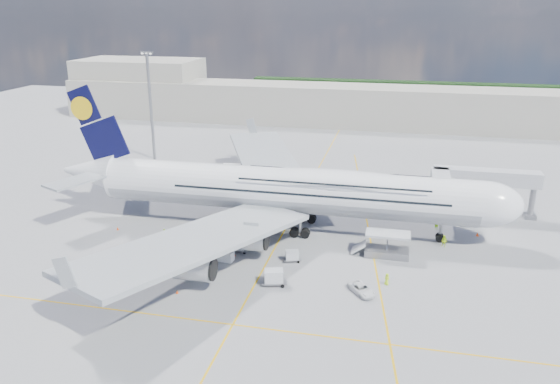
% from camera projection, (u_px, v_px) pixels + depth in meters
% --- Properties ---
extents(ground, '(300.00, 300.00, 0.00)m').
position_uv_depth(ground, '(272.00, 253.00, 82.68)').
color(ground, gray).
rests_on(ground, ground).
extents(taxi_line_main, '(0.25, 220.00, 0.01)m').
position_uv_depth(taxi_line_main, '(272.00, 253.00, 82.68)').
color(taxi_line_main, '#E5A90C').
rests_on(taxi_line_main, ground).
extents(taxi_line_cross, '(120.00, 0.25, 0.01)m').
position_uv_depth(taxi_line_cross, '(233.00, 325.00, 64.24)').
color(taxi_line_cross, '#E5A90C').
rests_on(taxi_line_cross, ground).
extents(taxi_line_diag, '(14.16, 99.06, 0.01)m').
position_uv_depth(taxi_line_diag, '(370.00, 235.00, 89.02)').
color(taxi_line_diag, '#E5A90C').
rests_on(taxi_line_diag, ground).
extents(airliner, '(77.26, 79.15, 23.71)m').
position_uv_depth(airliner, '(287.00, 189.00, 89.60)').
color(airliner, white).
rests_on(airliner, ground).
extents(jet_bridge, '(18.80, 12.10, 8.50)m').
position_uv_depth(jet_bridge, '(469.00, 182.00, 93.61)').
color(jet_bridge, '#B7B7BC').
rests_on(jet_bridge, ground).
extents(cargo_loader, '(8.53, 3.20, 3.67)m').
position_uv_depth(cargo_loader, '(386.00, 248.00, 81.48)').
color(cargo_loader, silver).
rests_on(cargo_loader, ground).
extents(light_mast, '(3.00, 0.70, 25.50)m').
position_uv_depth(light_mast, '(151.00, 105.00, 128.09)').
color(light_mast, gray).
rests_on(light_mast, ground).
extents(terminal, '(180.00, 16.00, 12.00)m').
position_uv_depth(terminal, '(343.00, 105.00, 168.32)').
color(terminal, '#B2AD9E').
rests_on(terminal, ground).
extents(hangar, '(40.00, 22.00, 18.00)m').
position_uv_depth(hangar, '(141.00, 86.00, 186.37)').
color(hangar, '#B2AD9E').
rests_on(hangar, ground).
extents(tree_line, '(160.00, 6.00, 8.00)m').
position_uv_depth(tree_line, '(464.00, 94.00, 202.24)').
color(tree_line, '#193814').
rests_on(tree_line, ground).
extents(dolly_row_a, '(3.31, 2.34, 0.44)m').
position_uv_depth(dolly_row_a, '(167.00, 251.00, 82.52)').
color(dolly_row_a, gray).
rests_on(dolly_row_a, ground).
extents(dolly_row_b, '(3.81, 2.84, 0.50)m').
position_uv_depth(dolly_row_b, '(150.00, 244.00, 84.81)').
color(dolly_row_b, gray).
rests_on(dolly_row_b, ground).
extents(dolly_row_c, '(3.31, 1.79, 2.08)m').
position_uv_depth(dolly_row_c, '(237.00, 244.00, 82.90)').
color(dolly_row_c, gray).
rests_on(dolly_row_c, ground).
extents(dolly_back, '(2.81, 1.79, 0.38)m').
position_uv_depth(dolly_back, '(140.00, 250.00, 82.82)').
color(dolly_back, gray).
rests_on(dolly_back, ground).
extents(dolly_nose_far, '(2.88, 2.10, 1.64)m').
position_uv_depth(dolly_nose_far, '(292.00, 256.00, 79.80)').
color(dolly_nose_far, gray).
rests_on(dolly_nose_far, ground).
extents(dolly_nose_near, '(3.73, 2.62, 2.14)m').
position_uv_depth(dolly_nose_near, '(274.00, 277.00, 73.04)').
color(dolly_nose_near, gray).
rests_on(dolly_nose_near, ground).
extents(baggage_tug, '(3.26, 1.78, 1.95)m').
position_uv_depth(baggage_tug, '(223.00, 255.00, 79.94)').
color(baggage_tug, white).
rests_on(baggage_tug, ground).
extents(catering_truck_inner, '(7.10, 3.81, 4.02)m').
position_uv_depth(catering_truck_inner, '(238.00, 175.00, 114.15)').
color(catering_truck_inner, gray).
rests_on(catering_truck_inner, ground).
extents(catering_truck_outer, '(6.85, 4.69, 3.77)m').
position_uv_depth(catering_truck_outer, '(264.00, 163.00, 122.82)').
color(catering_truck_outer, gray).
rests_on(catering_truck_outer, ground).
extents(service_van, '(4.30, 4.69, 1.22)m').
position_uv_depth(service_van, '(362.00, 289.00, 70.97)').
color(service_van, white).
rests_on(service_van, ground).
extents(crew_nose, '(0.77, 0.60, 1.86)m').
position_uv_depth(crew_nose, '(437.00, 224.00, 91.06)').
color(crew_nose, '#99F319').
rests_on(crew_nose, ground).
extents(crew_loader, '(1.20, 1.14, 1.95)m').
position_uv_depth(crew_loader, '(444.00, 241.00, 84.37)').
color(crew_loader, '#D1FF1A').
rests_on(crew_loader, ground).
extents(crew_wing, '(0.61, 1.05, 1.69)m').
position_uv_depth(crew_wing, '(164.00, 234.00, 87.46)').
color(crew_wing, '#C0FD1A').
rests_on(crew_wing, ground).
extents(crew_van, '(0.97, 0.94, 1.68)m').
position_uv_depth(crew_van, '(387.00, 279.00, 73.04)').
color(crew_van, '#C1F119').
rests_on(crew_van, ground).
extents(crew_tug, '(1.22, 0.92, 1.68)m').
position_uv_depth(crew_tug, '(195.00, 262.00, 77.99)').
color(crew_tug, '#E6FC1A').
rests_on(crew_tug, ground).
extents(cone_nose, '(0.50, 0.50, 0.64)m').
position_uv_depth(cone_nose, '(478.00, 234.00, 88.59)').
color(cone_nose, '#FF490D').
rests_on(cone_nose, ground).
extents(cone_wing_left_inner, '(0.43, 0.43, 0.55)m').
position_uv_depth(cone_wing_left_inner, '(262.00, 199.00, 104.82)').
color(cone_wing_left_inner, '#FF490D').
rests_on(cone_wing_left_inner, ground).
extents(cone_wing_left_outer, '(0.48, 0.48, 0.61)m').
position_uv_depth(cone_wing_left_outer, '(261.00, 188.00, 110.75)').
color(cone_wing_left_outer, '#FF490D').
rests_on(cone_wing_left_outer, ground).
extents(cone_wing_right_inner, '(0.51, 0.51, 0.64)m').
position_uv_depth(cone_wing_right_inner, '(234.00, 254.00, 81.53)').
color(cone_wing_right_inner, '#FF490D').
rests_on(cone_wing_right_inner, ground).
extents(cone_wing_right_outer, '(0.38, 0.38, 0.48)m').
position_uv_depth(cone_wing_right_outer, '(177.00, 292.00, 71.10)').
color(cone_wing_right_outer, '#FF490D').
rests_on(cone_wing_right_outer, ground).
extents(cone_tail, '(0.40, 0.40, 0.51)m').
position_uv_depth(cone_tail, '(118.00, 229.00, 90.99)').
color(cone_tail, '#FF490D').
rests_on(cone_tail, ground).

